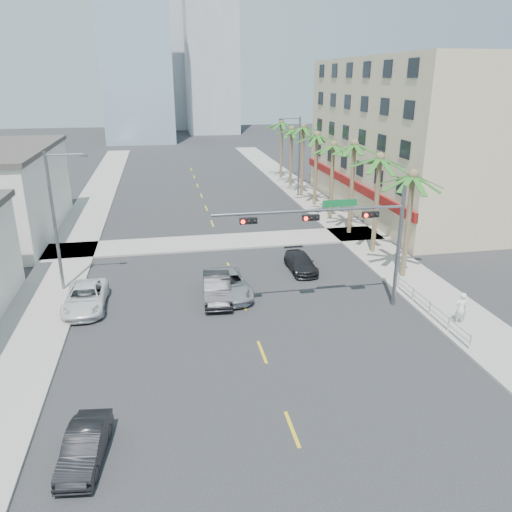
{
  "coord_description": "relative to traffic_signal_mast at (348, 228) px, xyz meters",
  "views": [
    {
      "loc": [
        -4.45,
        -17.72,
        13.17
      ],
      "look_at": [
        0.57,
        8.67,
        3.5
      ],
      "focal_mm": 35.0,
      "sensor_mm": 36.0,
      "label": 1
    }
  ],
  "objects": [
    {
      "name": "pedestrian",
      "position": [
        5.57,
        -3.27,
        -3.97
      ],
      "size": [
        0.7,
        0.47,
        1.89
      ],
      "primitive_type": "imported",
      "rotation": [
        0.0,
        0.0,
        3.11
      ],
      "color": "white",
      "rests_on": "sidewalk_right"
    },
    {
      "name": "palm_tree_3",
      "position": [
        5.82,
        19.65,
        2.02
      ],
      "size": [
        4.8,
        4.8,
        7.8
      ],
      "color": "brown",
      "rests_on": "ground"
    },
    {
      "name": "palm_tree_7",
      "position": [
        5.82,
        40.45,
        2.37
      ],
      "size": [
        4.8,
        4.8,
        8.16
      ],
      "color": "brown",
      "rests_on": "ground"
    },
    {
      "name": "streetlight_left",
      "position": [
        -16.78,
        6.05,
        -0.0
      ],
      "size": [
        2.55,
        0.25,
        9.0
      ],
      "color": "slate",
      "rests_on": "ground"
    },
    {
      "name": "traffic_signal_mast",
      "position": [
        0.0,
        0.0,
        0.0
      ],
      "size": [
        11.12,
        0.54,
        7.2
      ],
      "color": "slate",
      "rests_on": "ground"
    },
    {
      "name": "tower_far_center",
      "position": [
        -8.78,
        117.05,
        15.94
      ],
      "size": [
        16.0,
        16.0,
        42.0
      ],
      "primitive_type": "cube",
      "color": "#ADADB2",
      "rests_on": "ground"
    },
    {
      "name": "car_lane_right",
      "position": [
        -0.82,
        6.63,
        -4.45
      ],
      "size": [
        1.77,
        4.25,
        1.23
      ],
      "primitive_type": "imported",
      "rotation": [
        0.0,
        0.0,
        0.01
      ],
      "color": "black",
      "rests_on": "ground"
    },
    {
      "name": "car_parked_far",
      "position": [
        -15.18,
        3.01,
        -4.36
      ],
      "size": [
        2.34,
        5.06,
        1.41
      ],
      "primitive_type": "imported",
      "rotation": [
        0.0,
        0.0,
        -0.0
      ],
      "color": "white",
      "rests_on": "ground"
    },
    {
      "name": "palm_tree_5",
      "position": [
        5.82,
        30.05,
        2.72
      ],
      "size": [
        4.8,
        4.8,
        8.52
      ],
      "color": "brown",
      "rests_on": "ground"
    },
    {
      "name": "guardrail",
      "position": [
        4.52,
        -1.95,
        -4.39
      ],
      "size": [
        0.08,
        8.08,
        1.0
      ],
      "color": "silver",
      "rests_on": "ground"
    },
    {
      "name": "palm_tree_2",
      "position": [
        5.82,
        14.45,
        2.72
      ],
      "size": [
        4.8,
        4.8,
        8.52
      ],
      "color": "brown",
      "rests_on": "ground"
    },
    {
      "name": "palm_tree_4",
      "position": [
        5.82,
        24.85,
        2.37
      ],
      "size": [
        4.8,
        4.8,
        8.16
      ],
      "color": "brown",
      "rests_on": "ground"
    },
    {
      "name": "tower_far_left",
      "position": [
        -13.78,
        87.05,
        18.94
      ],
      "size": [
        14.0,
        14.0,
        48.0
      ],
      "primitive_type": "cube",
      "color": "#99B2C6",
      "rests_on": "ground"
    },
    {
      "name": "car_parked_mid",
      "position": [
        -13.58,
        -10.19,
        -4.45
      ],
      "size": [
        1.73,
        3.85,
        1.23
      ],
      "primitive_type": "imported",
      "rotation": [
        0.0,
        0.0,
        -0.12
      ],
      "color": "black",
      "rests_on": "ground"
    },
    {
      "name": "sidewalk_left",
      "position": [
        -17.78,
        12.05,
        -4.99
      ],
      "size": [
        4.0,
        120.0,
        0.15
      ],
      "primitive_type": "cube",
      "color": "gray",
      "rests_on": "ground"
    },
    {
      "name": "car_lane_center",
      "position": [
        -6.53,
        3.41,
        -4.33
      ],
      "size": [
        2.89,
        5.49,
        1.47
      ],
      "primitive_type": "imported",
      "rotation": [
        0.0,
        0.0,
        0.09
      ],
      "color": "silver",
      "rests_on": "ground"
    },
    {
      "name": "sidewalk_cross",
      "position": [
        -5.78,
        14.05,
        -4.99
      ],
      "size": [
        80.0,
        4.0,
        0.15
      ],
      "primitive_type": "cube",
      "color": "gray",
      "rests_on": "ground"
    },
    {
      "name": "palm_tree_6",
      "position": [
        5.82,
        35.25,
        2.02
      ],
      "size": [
        4.8,
        4.8,
        7.8
      ],
      "color": "brown",
      "rests_on": "ground"
    },
    {
      "name": "streetlight_right",
      "position": [
        5.21,
        30.05,
        -0.0
      ],
      "size": [
        2.55,
        0.25,
        9.0
      ],
      "color": "slate",
      "rests_on": "ground"
    },
    {
      "name": "palm_tree_1",
      "position": [
        5.82,
        9.25,
        2.37
      ],
      "size": [
        4.8,
        4.8,
        8.16
      ],
      "color": "brown",
      "rests_on": "ground"
    },
    {
      "name": "ground",
      "position": [
        -5.78,
        -7.95,
        -5.06
      ],
      "size": [
        260.0,
        260.0,
        0.0
      ],
      "primitive_type": "plane",
      "color": "#262628",
      "rests_on": "ground"
    },
    {
      "name": "palm_tree_0",
      "position": [
        5.82,
        4.05,
        2.02
      ],
      "size": [
        4.8,
        4.8,
        7.8
      ],
      "color": "brown",
      "rests_on": "ground"
    },
    {
      "name": "car_lane_left",
      "position": [
        -7.28,
        2.82,
        -4.28
      ],
      "size": [
        1.97,
        4.86,
        1.57
      ],
      "primitive_type": "imported",
      "rotation": [
        0.0,
        0.0,
        -0.07
      ],
      "color": "black",
      "rests_on": "ground"
    },
    {
      "name": "building_right",
      "position": [
        16.21,
        22.05,
        2.43
      ],
      "size": [
        15.25,
        28.0,
        15.0
      ],
      "color": "#CBB38F",
      "rests_on": "ground"
    },
    {
      "name": "sidewalk_right",
      "position": [
        6.22,
        12.05,
        -4.99
      ],
      "size": [
        4.0,
        120.0,
        0.15
      ],
      "primitive_type": "cube",
      "color": "gray",
      "rests_on": "ground"
    }
  ]
}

